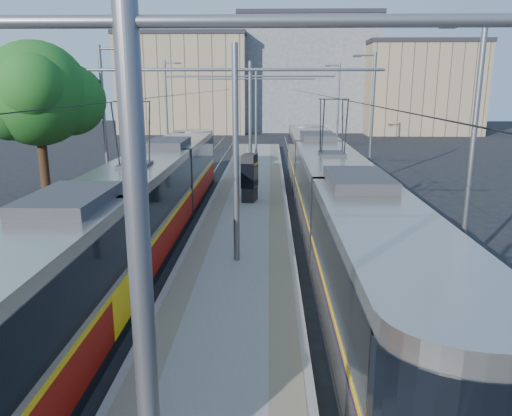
{
  "coord_description": "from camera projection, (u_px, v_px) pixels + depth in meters",
  "views": [
    {
      "loc": [
        1.08,
        -7.92,
        6.04
      ],
      "look_at": [
        0.59,
        10.04,
        1.6
      ],
      "focal_mm": 35.0,
      "sensor_mm": 36.0,
      "label": 1
    }
  ],
  "objects": [
    {
      "name": "platform",
      "position": [
        248.0,
        203.0,
        25.63
      ],
      "size": [
        4.0,
        50.0,
        0.3
      ],
      "primitive_type": "cube",
      "color": "gray",
      "rests_on": "ground"
    },
    {
      "name": "tactile_strip_left",
      "position": [
        220.0,
        200.0,
        25.63
      ],
      "size": [
        0.7,
        50.0,
        0.01
      ],
      "primitive_type": "cube",
      "color": "gray",
      "rests_on": "platform"
    },
    {
      "name": "tactile_strip_right",
      "position": [
        276.0,
        200.0,
        25.55
      ],
      "size": [
        0.7,
        50.0,
        0.01
      ],
      "primitive_type": "cube",
      "color": "gray",
      "rests_on": "platform"
    },
    {
      "name": "rails",
      "position": [
        248.0,
        205.0,
        25.66
      ],
      "size": [
        8.71,
        70.0,
        0.03
      ],
      "color": "gray",
      "rests_on": "ground"
    },
    {
      "name": "tram_left",
      "position": [
        137.0,
        211.0,
        17.69
      ],
      "size": [
        2.43,
        29.01,
        5.5
      ],
      "color": "black",
      "rests_on": "ground"
    },
    {
      "name": "tram_right",
      "position": [
        331.0,
        190.0,
        20.45
      ],
      "size": [
        2.43,
        30.84,
        5.5
      ],
      "color": "black",
      "rests_on": "ground"
    },
    {
      "name": "catenary",
      "position": [
        245.0,
        121.0,
        21.82
      ],
      "size": [
        9.2,
        70.0,
        7.0
      ],
      "color": "slate",
      "rests_on": "platform"
    },
    {
      "name": "street_lamps",
      "position": [
        251.0,
        118.0,
        28.54
      ],
      "size": [
        15.18,
        38.22,
        8.0
      ],
      "color": "slate",
      "rests_on": "ground"
    },
    {
      "name": "shelter",
      "position": [
        250.0,
        177.0,
        25.11
      ],
      "size": [
        0.86,
        1.19,
        2.39
      ],
      "rotation": [
        0.0,
        0.0,
        -0.19
      ],
      "color": "black",
      "rests_on": "platform"
    },
    {
      "name": "tree",
      "position": [
        45.0,
        96.0,
        24.67
      ],
      "size": [
        5.63,
        5.2,
        8.17
      ],
      "color": "#382314",
      "rests_on": "ground"
    },
    {
      "name": "building_left",
      "position": [
        187.0,
        84.0,
        66.16
      ],
      "size": [
        16.32,
        12.24,
        12.45
      ],
      "color": "gray",
      "rests_on": "ground"
    },
    {
      "name": "building_centre",
      "position": [
        305.0,
        74.0,
        69.3
      ],
      "size": [
        18.36,
        14.28,
        15.09
      ],
      "color": "gray",
      "rests_on": "ground"
    },
    {
      "name": "building_right",
      "position": [
        418.0,
        88.0,
        63.56
      ],
      "size": [
        14.28,
        10.2,
        11.37
      ],
      "color": "gray",
      "rests_on": "ground"
    }
  ]
}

